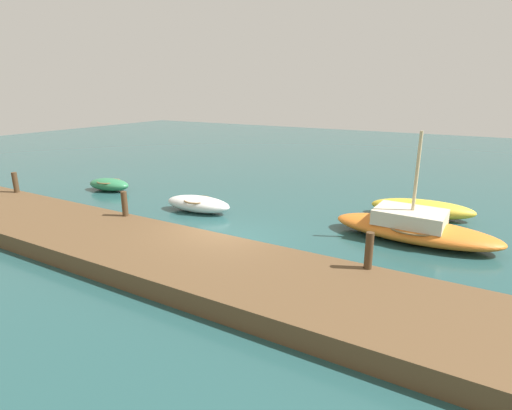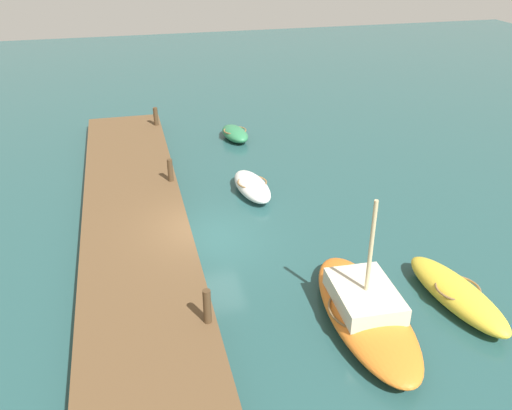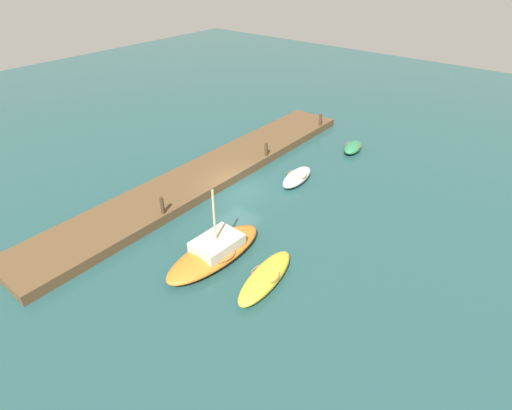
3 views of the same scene
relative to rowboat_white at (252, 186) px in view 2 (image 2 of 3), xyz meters
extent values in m
plane|color=#234C4C|center=(3.25, -2.49, -0.37)|extent=(84.00, 84.00, 0.00)
cube|color=brown|center=(3.25, -5.02, -0.08)|extent=(27.03, 3.86, 0.58)
ellipsoid|color=white|center=(0.00, 0.00, -0.01)|extent=(3.28, 1.53, 0.73)
torus|color=olive|center=(0.00, 0.00, 0.19)|extent=(1.41, 1.41, 0.07)
ellipsoid|color=orange|center=(9.10, 1.17, 0.00)|extent=(5.99, 2.37, 0.75)
torus|color=olive|center=(9.10, 1.17, 0.21)|extent=(2.29, 2.29, 0.07)
cube|color=beige|center=(8.89, 1.18, 0.50)|extent=(2.50, 1.80, 0.54)
cylinder|color=#C6B284|center=(8.96, 1.18, 1.93)|extent=(0.12, 0.12, 3.40)
ellipsoid|color=#2D7A4C|center=(-6.64, 0.67, -0.04)|extent=(2.59, 1.53, 0.67)
torus|color=olive|center=(-6.64, 0.67, 0.15)|extent=(1.41, 1.41, 0.07)
ellipsoid|color=gold|center=(8.90, 4.26, 0.01)|extent=(4.38, 1.84, 0.77)
torus|color=olive|center=(8.90, 4.26, 0.22)|extent=(1.53, 1.53, 0.07)
cylinder|color=#47331E|center=(-8.37, -3.35, 0.69)|extent=(0.24, 0.24, 0.97)
cylinder|color=#47331E|center=(-0.96, -3.35, 0.70)|extent=(0.23, 0.23, 0.98)
cylinder|color=#47331E|center=(8.58, -3.35, 0.74)|extent=(0.22, 0.22, 1.06)
camera|label=1|loc=(11.05, -13.81, 5.05)|focal=28.24mm
camera|label=2|loc=(20.44, -4.93, 10.08)|focal=38.19mm
camera|label=3|loc=(19.97, 12.66, 13.10)|focal=28.30mm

